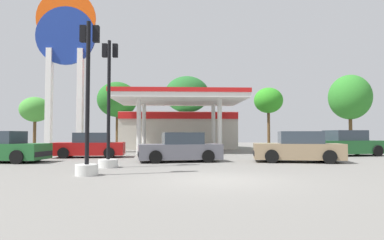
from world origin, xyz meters
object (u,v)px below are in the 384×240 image
Objects in this scene: station_pole_sign at (66,48)px; car_2 at (1,148)px; tree_1 at (117,100)px; tree_2 at (187,95)px; car_1 at (180,148)px; tree_0 at (35,110)px; traffic_signal_1 at (88,124)px; tree_4 at (350,97)px; car_0 at (298,148)px; car_4 at (90,146)px; car_3 at (347,144)px; tree_3 at (268,101)px; traffic_signal_0 at (109,127)px.

car_2 is at bearing -92.35° from station_pole_sign.
tree_2 is at bearing 4.29° from tree_1.
tree_0 reaches higher than car_1.
tree_2 is (15.93, -0.85, 1.58)m from tree_0.
traffic_signal_1 is 0.68× the size of tree_4.
car_4 is at bearing 160.84° from car_0.
tree_0 reaches higher than car_0.
car_0 is at bearing -4.58° from car_1.
car_4 is (-11.18, 3.89, -0.02)m from car_0.
car_0 is at bearing -56.14° from tree_1.
tree_2 is (9.44, 9.68, -2.31)m from station_pole_sign.
car_2 is 0.84× the size of tree_0.
car_2 is at bearing -71.81° from tree_0.
tree_1 reaches higher than car_3.
tree_0 is 8.94m from tree_1.
tree_4 reaches higher than tree_1.
station_pole_sign is 2.86× the size of car_1.
car_4 is (-16.10, -0.61, -0.07)m from car_3.
car_4 is at bearing -57.37° from station_pole_sign.
car_0 is at bearing -42.84° from tree_0.
traffic_signal_1 is 23.19m from tree_1.
car_3 reaches higher than car_0.
tree_1 is at bearing -8.95° from tree_0.
car_0 is 0.59× the size of tree_4.
traffic_signal_1 is (-13.97, -9.38, 0.97)m from car_3.
traffic_signal_1 is 0.78× the size of tree_1.
tree_0 is at bearing 150.09° from car_3.
car_3 reaches higher than car_4.
car_0 is 14.64m from car_2.
tree_4 reaches higher than car_2.
tree_3 is 0.84× the size of tree_4.
tree_3 is at bearing -0.29° from tree_0.
tree_4 is at bearing 55.07° from car_0.
tree_3 is (8.89, 0.72, -0.52)m from tree_2.
tree_3 reaches higher than car_0.
car_4 is 16.59m from tree_2.
station_pole_sign is at bearing -58.36° from tree_0.
tree_3 is (24.82, -0.13, 1.06)m from tree_0.
car_4 is at bearing -177.85° from car_3.
car_0 reaches higher than car_4.
station_pole_sign is 2.56× the size of car_3.
car_3 is 0.74× the size of tree_3.
car_1 is at bearing -44.42° from station_pole_sign.
tree_4 reaches higher than car_4.
car_3 is (19.21, -4.26, -7.11)m from station_pole_sign.
tree_1 is 7.20m from tree_2.
car_3 is (10.76, 4.02, 0.07)m from car_1.
car_2 is 1.06× the size of car_4.
station_pole_sign is 1.61× the size of tree_4.
car_0 is 0.85× the size of traffic_signal_0.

